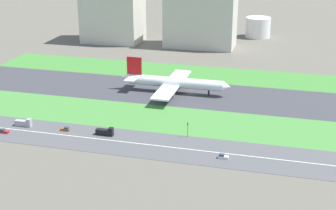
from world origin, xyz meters
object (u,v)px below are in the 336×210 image
Objects in this scene: car_3 at (223,157)px; hangar_building at (200,18)px; car_2 at (66,129)px; terminal_building at (113,10)px; truck_2 at (24,123)px; fuel_tank_west at (258,27)px; airliner at (173,82)px; traffic_light at (188,129)px; truck_1 at (105,132)px; car_0 at (4,131)px.

hangar_building is at bearing -75.54° from car_3.
car_2 is 0.08× the size of hangar_building.
terminal_building is 0.95× the size of hangar_building.
fuel_tank_west is (91.33, 227.00, 6.69)m from truck_2.
car_3 is at bearing -7.32° from car_2.
airliner is 89.43m from truck_2.
hangar_building is (50.59, 182.00, 20.66)m from truck_2.
car_2 is 58.87m from traffic_light.
truck_1 is 232.26m from fuel_tank_west.
traffic_light reaches higher than truck_2.
airliner is 115.36m from hangar_building.
car_0 is 0.21× the size of fuel_tank_west.
truck_1 is 194.52m from terminal_building.
truck_2 is 11.20m from car_0.
hangar_building is at bearing 74.47° from truck_2.
car_3 is 0.52× the size of truck_1.
truck_2 and truck_1 have the same top height.
truck_1 reaches higher than car_0.
car_2 is 29.04m from car_0.
car_0 is 0.61× the size of traffic_light.
car_3 is 0.52× the size of truck_2.
fuel_tank_west is at bearing 77.89° from truck_1.
car_2 is 20.37m from truck_1.
fuel_tank_west reaches higher than truck_1.
traffic_light is 202.94m from terminal_building.
traffic_light reaches higher than car_3.
car_0 is (-47.62, -10.00, -0.75)m from truck_1.
car_0 is 201.02m from hangar_building.
truck_2 is 184.84m from terminal_building.
hangar_building is 62.29m from fuel_tank_west.
terminal_building is (-64.40, 182.00, 23.81)m from truck_1.
airliner is at bearing 110.64° from traffic_light.
car_0 is (-105.08, 0.00, 0.00)m from car_3.
truck_1 is at bearing 0.00° from truck_2.
truck_1 is at bearing -102.65° from airliner.
terminal_building is at bearing 109.49° from truck_1.
fuel_tank_west is at bearing -112.12° from car_0.
car_0 is at bearing -168.14° from truck_1.
terminal_building is 122.93m from fuel_tank_west.
car_0 is at bearing 0.00° from car_3.
truck_1 is 0.16× the size of hangar_building.
car_3 is at bearing -61.59° from airliner.
terminal_building is at bearing 103.60° from car_2.
traffic_light is (22.60, -60.01, -1.94)m from airliner.
traffic_light reaches higher than truck_1.
hangar_building is (28.31, 182.00, 21.40)m from car_2.
truck_1 is at bearing -9.87° from car_3.
truck_2 is at bearing 180.00° from truck_1.
terminal_building is at bearing 120.44° from traffic_light.
car_3 is at bearing -180.00° from car_0.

